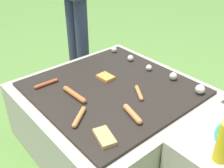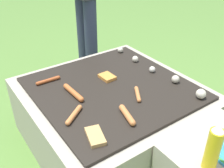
% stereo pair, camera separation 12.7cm
% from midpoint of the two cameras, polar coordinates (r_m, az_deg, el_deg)
% --- Properties ---
extents(ground_plane, '(14.00, 14.00, 0.00)m').
position_cam_midpoint_polar(ground_plane, '(1.83, -2.03, -11.79)').
color(ground_plane, '#567F38').
extents(grill, '(0.99, 0.99, 0.41)m').
position_cam_midpoint_polar(grill, '(1.69, -2.16, -6.70)').
color(grill, '#A89E8C').
rests_on(grill, ground_plane).
extents(sausage_front_center, '(0.20, 0.04, 0.03)m').
position_cam_midpoint_polar(sausage_front_center, '(1.50, -10.60, -2.31)').
color(sausage_front_center, '#B7602D').
rests_on(sausage_front_center, grill).
extents(sausage_back_center, '(0.16, 0.06, 0.03)m').
position_cam_midpoint_polar(sausage_back_center, '(1.33, 1.73, -6.59)').
color(sausage_back_center, '#C6753D').
rests_on(sausage_back_center, grill).
extents(sausage_back_right, '(0.02, 0.16, 0.02)m').
position_cam_midpoint_polar(sausage_back_right, '(1.65, -16.27, 0.03)').
color(sausage_back_right, '#A34C23').
rests_on(sausage_back_right, grill).
extents(sausage_front_right, '(0.13, 0.09, 0.02)m').
position_cam_midpoint_polar(sausage_front_right, '(1.50, 3.47, -1.95)').
color(sausage_front_right, '#C6753D').
rests_on(sausage_front_right, grill).
extents(sausage_mid_left, '(0.11, 0.14, 0.03)m').
position_cam_midpoint_polar(sausage_mid_left, '(1.34, -9.89, -7.13)').
color(sausage_mid_left, '#C6753D').
rests_on(sausage_mid_left, grill).
extents(bread_slice_center, '(0.10, 0.08, 0.02)m').
position_cam_midpoint_polar(bread_slice_center, '(1.66, -3.60, 1.44)').
color(bread_slice_center, '#D18438').
rests_on(bread_slice_center, grill).
extents(bread_slice_right, '(0.14, 0.10, 0.02)m').
position_cam_midpoint_polar(bread_slice_right, '(1.21, -4.71, -11.51)').
color(bread_slice_right, tan).
rests_on(bread_slice_right, grill).
extents(mushroom_row, '(0.80, 0.07, 0.06)m').
position_cam_midpoint_polar(mushroom_row, '(1.71, 8.43, 2.71)').
color(mushroom_row, beige).
rests_on(mushroom_row, grill).
extents(condiment_bottle, '(0.06, 0.06, 0.22)m').
position_cam_midpoint_polar(condiment_bottle, '(1.12, 20.24, -11.65)').
color(condiment_bottle, gold).
rests_on(condiment_bottle, side_ledge).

